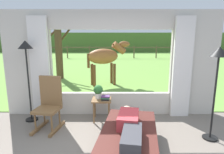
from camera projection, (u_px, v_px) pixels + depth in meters
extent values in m
cube|color=beige|center=(29.00, 64.00, 4.75)|extent=(1.15, 0.12, 2.55)
cube|color=beige|center=(195.00, 64.00, 4.74)|extent=(1.15, 0.12, 2.55)
cube|color=beige|center=(112.00, 103.00, 4.95)|extent=(2.90, 0.12, 0.55)
cube|color=beige|center=(112.00, 20.00, 4.53)|extent=(2.90, 0.12, 0.45)
cube|color=silver|center=(41.00, 68.00, 4.63)|extent=(0.44, 0.10, 2.40)
cube|color=silver|center=(183.00, 68.00, 4.62)|extent=(0.44, 0.10, 2.40)
cube|color=olive|center=(113.00, 61.00, 15.67)|extent=(36.00, 21.68, 0.02)
cube|color=#4C6C30|center=(113.00, 42.00, 25.06)|extent=(36.00, 2.00, 2.40)
cube|color=black|center=(130.00, 145.00, 3.31)|extent=(1.07, 1.68, 0.24)
cube|color=#471E19|center=(130.00, 134.00, 3.27)|extent=(1.16, 1.82, 0.18)
cube|color=#B23338|center=(129.00, 119.00, 3.37)|extent=(0.43, 0.65, 0.22)
cube|color=#333338|center=(133.00, 138.00, 2.80)|extent=(0.39, 0.72, 0.18)
sphere|color=tan|center=(128.00, 111.00, 3.75)|extent=(0.20, 0.20, 0.20)
cube|color=brown|center=(48.00, 110.00, 4.06)|extent=(0.56, 0.56, 0.06)
cube|color=brown|center=(52.00, 91.00, 4.19)|extent=(0.48, 0.14, 0.68)
cube|color=brown|center=(41.00, 127.00, 4.18)|extent=(0.18, 0.68, 0.06)
cube|color=brown|center=(58.00, 129.00, 4.11)|extent=(0.18, 0.68, 0.06)
cylinder|color=brown|center=(36.00, 122.00, 3.96)|extent=(0.04, 0.04, 0.38)
cylinder|color=brown|center=(53.00, 123.00, 3.89)|extent=(0.04, 0.04, 0.38)
cylinder|color=brown|center=(45.00, 115.00, 4.30)|extent=(0.04, 0.04, 0.38)
cylinder|color=brown|center=(60.00, 116.00, 4.24)|extent=(0.04, 0.04, 0.38)
cube|color=brown|center=(102.00, 100.00, 4.49)|extent=(0.44, 0.44, 0.03)
cylinder|color=brown|center=(95.00, 113.00, 4.38)|extent=(0.04, 0.04, 0.49)
cylinder|color=brown|center=(110.00, 113.00, 4.38)|extent=(0.04, 0.04, 0.49)
cylinder|color=brown|center=(96.00, 108.00, 4.71)|extent=(0.04, 0.04, 0.49)
cylinder|color=brown|center=(110.00, 108.00, 4.71)|extent=(0.04, 0.04, 0.49)
cylinder|color=silver|center=(99.00, 96.00, 4.54)|extent=(0.14, 0.14, 0.12)
sphere|color=#2D6B2D|center=(99.00, 90.00, 4.51)|extent=(0.22, 0.22, 0.22)
cube|color=black|center=(106.00, 99.00, 4.42)|extent=(0.18, 0.15, 0.03)
cube|color=#337247|center=(106.00, 98.00, 4.42)|extent=(0.20, 0.15, 0.04)
cube|color=#59336B|center=(106.00, 96.00, 4.41)|extent=(0.21, 0.17, 0.03)
cylinder|color=black|center=(33.00, 119.00, 4.61)|extent=(0.28, 0.28, 0.03)
cylinder|color=black|center=(30.00, 86.00, 4.44)|extent=(0.04, 0.04, 1.68)
cone|color=black|center=(26.00, 44.00, 4.25)|extent=(0.32, 0.32, 0.18)
cylinder|color=black|center=(211.00, 138.00, 3.76)|extent=(0.28, 0.28, 0.03)
cylinder|color=black|center=(215.00, 99.00, 3.60)|extent=(0.04, 0.04, 1.59)
cone|color=black|center=(221.00, 52.00, 3.42)|extent=(0.32, 0.32, 0.18)
ellipsoid|color=brown|center=(104.00, 56.00, 7.64)|extent=(1.36, 0.99, 0.60)
cylinder|color=brown|center=(120.00, 48.00, 7.83)|extent=(0.65, 0.47, 0.53)
ellipsoid|color=brown|center=(125.00, 44.00, 7.88)|extent=(0.52, 0.37, 0.24)
cube|color=#593319|center=(118.00, 47.00, 7.79)|extent=(0.43, 0.24, 0.32)
cylinder|color=#593319|center=(89.00, 61.00, 7.45)|extent=(0.13, 0.13, 0.55)
cylinder|color=#593319|center=(112.00, 73.00, 8.09)|extent=(0.11, 0.11, 0.85)
cylinder|color=#593319|center=(115.00, 74.00, 7.80)|extent=(0.11, 0.11, 0.85)
cylinder|color=#593319|center=(93.00, 74.00, 7.78)|extent=(0.11, 0.11, 0.85)
cylinder|color=#593319|center=(95.00, 76.00, 7.49)|extent=(0.11, 0.11, 0.85)
cylinder|color=#4C3823|center=(60.00, 52.00, 8.85)|extent=(0.32, 0.32, 2.44)
cylinder|color=#47331E|center=(64.00, 24.00, 8.92)|extent=(0.93, 0.49, 0.52)
cylinder|color=#47331E|center=(52.00, 35.00, 8.92)|extent=(0.62, 1.01, 0.84)
cylinder|color=#47331E|center=(64.00, 38.00, 9.13)|extent=(0.88, 0.30, 0.94)
cylinder|color=brown|center=(24.00, 52.00, 17.48)|extent=(0.10, 0.10, 1.10)
cylinder|color=brown|center=(46.00, 52.00, 17.47)|extent=(0.10, 0.10, 1.10)
cylinder|color=brown|center=(68.00, 52.00, 17.46)|extent=(0.10, 0.10, 1.10)
cylinder|color=brown|center=(90.00, 52.00, 17.45)|extent=(0.10, 0.10, 1.10)
cylinder|color=brown|center=(113.00, 52.00, 17.44)|extent=(0.10, 0.10, 1.10)
cylinder|color=brown|center=(135.00, 52.00, 17.43)|extent=(0.10, 0.10, 1.10)
cylinder|color=brown|center=(157.00, 52.00, 17.42)|extent=(0.10, 0.10, 1.10)
cylinder|color=brown|center=(179.00, 52.00, 17.41)|extent=(0.10, 0.10, 1.10)
cylinder|color=brown|center=(202.00, 52.00, 17.40)|extent=(0.10, 0.10, 1.10)
cube|color=brown|center=(113.00, 47.00, 17.36)|extent=(16.00, 0.06, 0.08)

